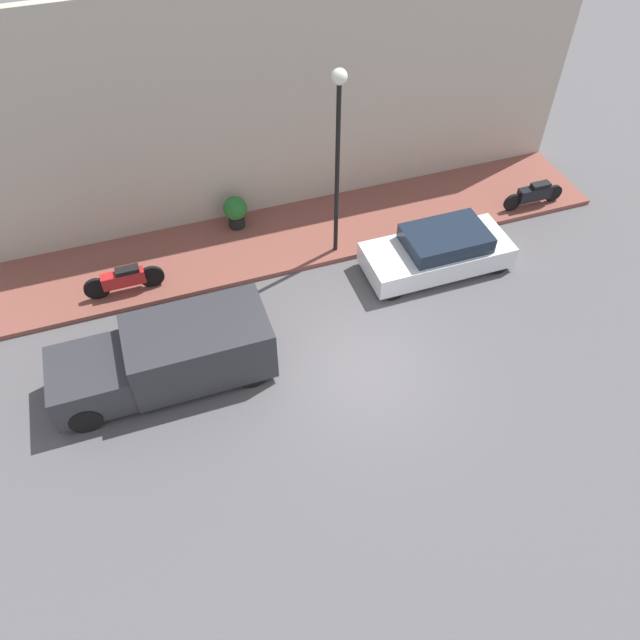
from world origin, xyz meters
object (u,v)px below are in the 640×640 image
(delivery_van, at_px, (167,356))
(motorcycle_red, at_px, (124,279))
(streetlamp, at_px, (338,134))
(motorcycle_black, at_px, (534,194))
(parked_car, at_px, (439,251))
(potted_plant, at_px, (235,211))

(delivery_van, bearing_deg, motorcycle_red, 11.18)
(motorcycle_red, relative_size, streetlamp, 0.39)
(delivery_van, relative_size, motorcycle_red, 2.39)
(motorcycle_black, bearing_deg, motorcycle_red, 89.00)
(motorcycle_black, xyz_separation_m, streetlamp, (0.03, 6.55, 3.31))
(motorcycle_black, bearing_deg, streetlamp, 89.77)
(motorcycle_red, relative_size, motorcycle_black, 1.05)
(streetlamp, bearing_deg, delivery_van, 119.95)
(motorcycle_black, distance_m, streetlamp, 7.34)
(motorcycle_red, bearing_deg, parked_car, -101.39)
(potted_plant, bearing_deg, motorcycle_black, -102.58)
(parked_car, height_order, motorcycle_black, parked_car)
(parked_car, xyz_separation_m, delivery_van, (-1.55, 7.84, 0.24))
(motorcycle_black, bearing_deg, potted_plant, 77.42)
(delivery_van, xyz_separation_m, potted_plant, (5.05, -2.86, -0.13))
(delivery_van, relative_size, streetlamp, 0.94)
(motorcycle_red, distance_m, potted_plant, 3.94)
(delivery_van, bearing_deg, parked_car, -78.83)
(parked_car, height_order, streetlamp, streetlamp)
(parked_car, xyz_separation_m, streetlamp, (1.52, 2.52, 3.28))
(delivery_van, height_order, motorcycle_black, delivery_van)
(potted_plant, bearing_deg, delivery_van, 150.43)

